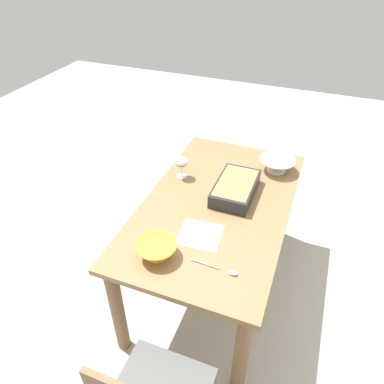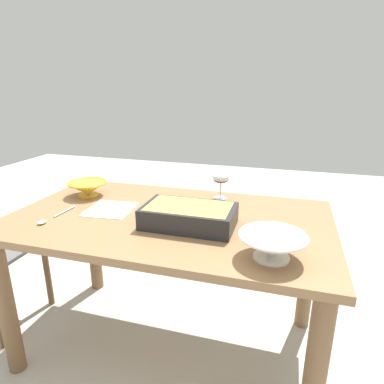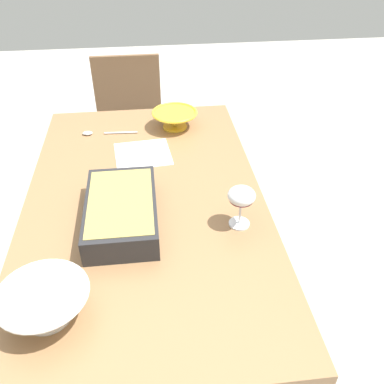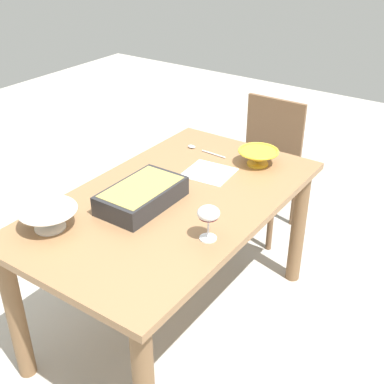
{
  "view_description": "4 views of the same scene",
  "coord_description": "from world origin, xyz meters",
  "views": [
    {
      "loc": [
        -1.62,
        -0.46,
        2.07
      ],
      "look_at": [
        0.0,
        0.16,
        0.76
      ],
      "focal_mm": 33.58,
      "sensor_mm": 36.0,
      "label": 1
    },
    {
      "loc": [
        0.5,
        -1.32,
        1.3
      ],
      "look_at": [
        0.08,
        0.11,
        0.81
      ],
      "focal_mm": 31.12,
      "sensor_mm": 36.0,
      "label": 2
    },
    {
      "loc": [
        1.21,
        0.03,
        1.64
      ],
      "look_at": [
        0.02,
        0.17,
        0.75
      ],
      "focal_mm": 39.64,
      "sensor_mm": 36.0,
      "label": 3
    },
    {
      "loc": [
        1.54,
        1.17,
        1.84
      ],
      "look_at": [
        0.01,
        0.11,
        0.79
      ],
      "focal_mm": 46.79,
      "sensor_mm": 36.0,
      "label": 4
    }
  ],
  "objects": [
    {
      "name": "ground_plane",
      "position": [
        0.0,
        0.0,
        0.0
      ],
      "size": [
        8.0,
        8.0,
        0.0
      ],
      "primitive_type": "plane",
      "color": "#B2ADA3"
    },
    {
      "name": "mixing_bowl",
      "position": [
        0.48,
        -0.26,
        0.77
      ],
      "size": [
        0.24,
        0.24,
        0.09
      ],
      "color": "white",
      "rests_on": "dining_table"
    },
    {
      "name": "chair",
      "position": [
        -1.08,
        -0.08,
        0.46
      ],
      "size": [
        0.38,
        0.41,
        0.84
      ],
      "color": "#595959",
      "rests_on": "ground_plane"
    },
    {
      "name": "casserole_dish",
      "position": [
        0.12,
        -0.08,
        0.77
      ],
      "size": [
        0.39,
        0.23,
        0.09
      ],
      "color": "#262628",
      "rests_on": "dining_table"
    },
    {
      "name": "serving_spoon",
      "position": [
        -0.49,
        -0.19,
        0.73
      ],
      "size": [
        0.03,
        0.24,
        0.01
      ],
      "color": "silver",
      "rests_on": "dining_table"
    },
    {
      "name": "wine_glass",
      "position": [
        0.18,
        0.3,
        0.83
      ],
      "size": [
        0.09,
        0.09,
        0.15
      ],
      "color": "white",
      "rests_on": "dining_table"
    },
    {
      "name": "dining_table",
      "position": [
        0.0,
        0.0,
        0.6
      ],
      "size": [
        1.45,
        0.84,
        0.72
      ],
      "color": "olive",
      "rests_on": "ground_plane"
    },
    {
      "name": "napkin",
      "position": [
        -0.3,
        0.0,
        0.72
      ],
      "size": [
        0.23,
        0.24,
        0.0
      ],
      "primitive_type": "cube",
      "rotation": [
        0.0,
        0.0,
        0.09
      ],
      "color": "white",
      "rests_on": "dining_table"
    },
    {
      "name": "small_bowl",
      "position": [
        -0.52,
        0.15,
        0.77
      ],
      "size": [
        0.2,
        0.2,
        0.08
      ],
      "color": "yellow",
      "rests_on": "dining_table"
    }
  ]
}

